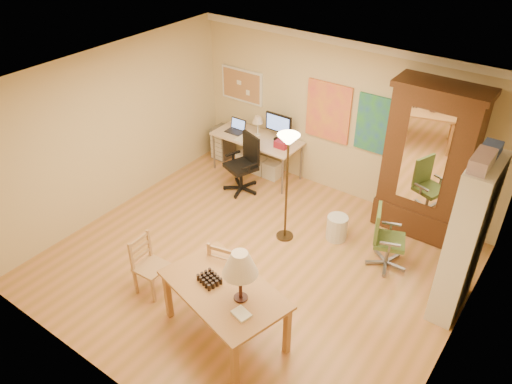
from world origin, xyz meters
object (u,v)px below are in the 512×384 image
Objects in this scene: computer_desk at (259,152)px; office_chair_green at (385,251)px; dining_table at (229,283)px; armoire at (427,171)px; bookshelf at (465,241)px; office_chair_black at (243,176)px.

computer_desk is 1.72× the size of office_chair_green.
dining_table is 0.70× the size of armoire.
office_chair_green is 1.38m from armoire.
dining_table reaches higher than office_chair_green.
armoire is at bearing 73.63° from dining_table.
dining_table is at bearing -59.48° from computer_desk.
office_chair_green is 1.33m from bookshelf.
computer_desk is 0.66m from office_chair_black.
bookshelf is (3.89, -0.66, 0.80)m from office_chair_black.
office_chair_black is 1.09× the size of office_chair_green.
office_chair_black is (-1.90, 2.75, -0.62)m from dining_table.
bookshelf is at bearing 46.49° from dining_table.
bookshelf is (1.98, 2.09, 0.18)m from dining_table.
armoire is 1.68m from bookshelf.
dining_table is at bearing -55.36° from office_chair_black.
armoire reaches higher than bookshelf.
computer_desk is 3.15m from office_chair_green.
dining_table is at bearing -133.51° from bookshelf.
dining_table reaches higher than office_chair_black.
office_chair_green is at bearing -8.16° from office_chair_black.
armoire is (1.02, 3.46, 0.15)m from dining_table.
office_chair_green is at bearing -19.38° from computer_desk.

